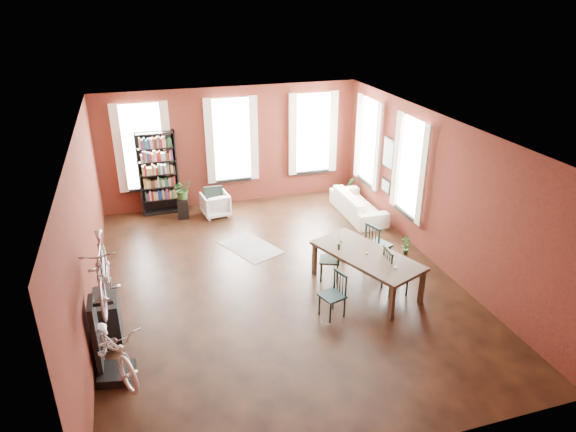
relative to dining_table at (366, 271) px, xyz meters
name	(u,v)px	position (x,y,z in m)	size (l,w,h in m)	color
room	(280,173)	(-1.36, 1.36, 1.75)	(9.00, 9.04, 3.22)	black
dining_table	(366,271)	(0.00, 0.00, 0.00)	(1.02, 2.25, 0.77)	#4A3C2C
dining_chair_a	(332,295)	(-0.99, -0.70, 0.05)	(0.40, 0.40, 0.87)	#173334
dining_chair_b	(330,259)	(-0.55, 0.55, 0.06)	(0.41, 0.41, 0.89)	black
dining_chair_c	(396,271)	(0.49, -0.32, 0.10)	(0.45, 0.45, 0.97)	black
dining_chair_d	(378,245)	(0.63, 0.76, 0.12)	(0.46, 0.46, 1.00)	#183335
bookshelf	(158,173)	(-3.61, 5.05, 0.72)	(1.00, 0.32, 2.20)	black
white_armchair	(215,203)	(-2.27, 4.41, -0.04)	(0.67, 0.63, 0.69)	white
cream_sofa	(358,201)	(1.34, 3.35, 0.02)	(2.08, 0.61, 0.81)	beige
striped_rug	(251,247)	(-1.80, 2.36, -0.38)	(0.89, 1.43, 0.01)	black
bike_trainer	(117,374)	(-4.78, -1.26, -0.31)	(0.50, 0.50, 0.15)	black
bike_wall_rack	(96,338)	(-5.01, -1.05, 0.27)	(0.16, 0.60, 1.30)	black
console_table	(108,317)	(-4.89, -0.15, 0.02)	(0.40, 0.80, 0.80)	black
plant_stand	(183,208)	(-3.10, 4.52, -0.11)	(0.27, 0.27, 0.55)	black
plant_by_sofa	(349,192)	(1.63, 4.60, -0.25)	(0.34, 0.61, 0.27)	#2C5823
plant_small	(405,251)	(1.47, 1.02, -0.30)	(0.23, 0.44, 0.16)	#265421
bicycle_floor	(108,323)	(-4.79, -1.25, 0.64)	(0.61, 0.93, 1.76)	silver
bicycle_hung	(99,250)	(-4.76, -1.05, 1.75)	(0.47, 1.00, 1.66)	#A5A8AD
plant_on_stand	(183,191)	(-3.08, 4.50, 0.36)	(0.47, 0.52, 0.40)	#2B5622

